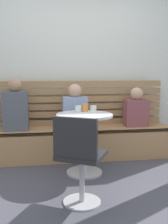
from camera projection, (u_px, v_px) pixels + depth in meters
name	position (u px, v px, depth m)	size (l,w,h in m)	color
ground	(95.00, 193.00, 2.78)	(8.00, 8.00, 0.00)	#42424C
back_wall	(75.00, 58.00, 4.18)	(5.20, 0.10, 2.90)	silver
booth_bench	(79.00, 143.00, 3.92)	(2.70, 0.52, 0.44)	#A87C51
booth_backrest	(77.00, 103.00, 4.08)	(2.65, 0.04, 0.67)	#9A7249
cafe_table	(84.00, 132.00, 3.26)	(0.68, 0.68, 0.74)	#ADADB2
white_chair	(79.00, 158.00, 2.46)	(0.54, 0.54, 0.85)	#ADADB2
person_adult	(15.00, 107.00, 3.70)	(0.34, 0.22, 0.72)	#4C515B
person_child_left	(75.00, 109.00, 3.82)	(0.34, 0.22, 0.63)	#8C9EC6
person_child_middle	(136.00, 109.00, 4.01)	(0.34, 0.22, 0.58)	brown
cup_ceramic_white	(93.00, 108.00, 3.47)	(0.08, 0.08, 0.07)	white
cup_tumbler_orange	(85.00, 108.00, 3.42)	(0.07, 0.07, 0.10)	orange
cup_glass_short	(78.00, 109.00, 3.40)	(0.08, 0.08, 0.08)	silver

